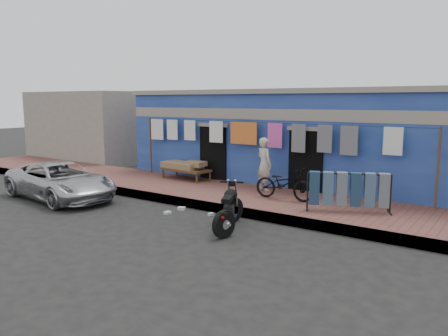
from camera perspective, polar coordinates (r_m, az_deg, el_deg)
ground at (r=10.71m, az=-6.21°, el=-7.44°), size 80.00×80.00×0.00m
sidewalk at (r=13.01m, az=2.54°, el=-3.91°), size 28.00×3.00×0.25m
curb at (r=11.85m, az=-1.26°, el=-5.18°), size 28.00×0.10×0.25m
building at (r=16.25m, az=10.17°, el=4.08°), size 12.20×5.20×3.36m
neighbor_left at (r=23.13m, az=-15.44°, el=5.30°), size 6.00×5.00×3.40m
clothesline at (r=14.02m, az=3.90°, el=4.06°), size 10.06×0.06×2.10m
car at (r=14.22m, az=-20.62°, el=-1.49°), size 4.30×2.28×1.17m
seated_person at (r=13.33m, az=5.29°, el=0.49°), size 0.70×0.60×1.63m
bicycle at (r=12.23m, az=7.88°, el=-1.57°), size 1.73×0.69×1.10m
motorcycle at (r=10.19m, az=0.63°, el=-5.15°), size 1.83×2.08×1.06m
charpoy at (r=15.40m, az=-4.97°, el=-0.28°), size 2.00×1.18×0.63m
jeans_rack at (r=11.30m, az=15.94°, el=-2.93°), size 2.42×1.99×1.01m
litter_a at (r=12.13m, az=-5.56°, el=-5.29°), size 0.23×0.20×0.08m
litter_b at (r=11.51m, az=-1.73°, el=-6.06°), size 0.13×0.15×0.07m
litter_c at (r=11.75m, az=-7.39°, el=-5.82°), size 0.17×0.20×0.07m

